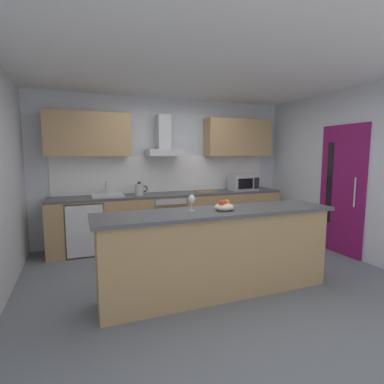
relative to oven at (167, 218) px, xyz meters
The scene contains 18 objects.
ground 1.56m from the oven, 85.20° to the right, with size 5.71×4.66×0.02m, color slate.
ceiling 2.62m from the oven, 85.20° to the right, with size 5.71×4.66×0.02m, color white.
wall_back 0.94m from the oven, 72.94° to the left, with size 5.71×0.12×2.60m, color silver.
wall_right 3.06m from the oven, 30.34° to the right, with size 0.12×4.66×2.60m, color silver.
backsplash_tile 0.85m from the oven, 69.54° to the left, with size 4.00×0.02×0.66m, color white.
counter_back 0.13m from the oven, 11.91° to the left, with size 4.14×0.60×0.90m.
counter_island 2.06m from the oven, 89.97° to the right, with size 2.74×0.64×0.97m.
upper_cabinets 1.47m from the oven, 54.72° to the left, with size 4.09×0.32×0.70m.
side_door 2.93m from the oven, 30.89° to the right, with size 0.08×0.85×2.05m.
oven is the anchor object (origin of this frame).
refrigerator 1.38m from the oven, behind, with size 0.58×0.60×0.85m.
microwave 1.64m from the oven, ahead, with size 0.50×0.38×0.30m.
sink 1.11m from the oven, behind, with size 0.50×0.40×0.26m.
kettle 0.73m from the oven, behind, with size 0.29×0.15×0.24m.
range_hood 1.33m from the oven, 90.00° to the left, with size 0.62×0.45×0.72m.
wine_glass 2.10m from the oven, 98.27° to the right, with size 0.08×0.08×0.18m.
fruit_bowl 2.16m from the oven, 88.30° to the right, with size 0.22×0.22×0.13m.
chopping_board 0.86m from the oven, ahead, with size 0.34×0.22×0.02m, color #9E7247.
Camera 1 is at (-1.59, -3.55, 1.60)m, focal length 28.09 mm.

